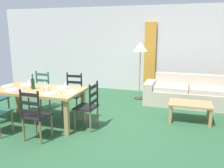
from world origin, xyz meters
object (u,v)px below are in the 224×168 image
(wine_glass_near_right, at_px, (58,87))
(coffee_table, at_px, (190,106))
(dining_table, at_px, (38,93))
(wine_glass_far_right, at_px, (65,84))
(wine_bottle, at_px, (33,83))
(wine_glass_far_left, at_px, (29,81))
(dining_chair_far_right, at_px, (73,94))
(dining_chair_head_east, at_px, (89,106))
(wine_glass_near_left, at_px, (22,84))
(coffee_cup_primary, at_px, (47,89))
(dining_chair_near_right, at_px, (35,115))
(couch, at_px, (188,94))
(dining_chair_far_left, at_px, (40,91))
(standing_lamp, at_px, (140,50))

(wine_glass_near_right, bearing_deg, coffee_table, 25.54)
(dining_table, xyz_separation_m, wine_glass_far_right, (0.57, 0.14, 0.20))
(wine_bottle, distance_m, wine_glass_far_left, 0.29)
(dining_chair_far_right, xyz_separation_m, dining_chair_head_east, (0.72, -0.75, 0.00))
(dining_chair_far_right, distance_m, wine_glass_near_right, 1.02)
(wine_glass_far_left, bearing_deg, dining_table, -24.59)
(wine_bottle, bearing_deg, wine_glass_far_right, 14.26)
(dining_chair_head_east, height_order, coffee_table, dining_chair_head_east)
(coffee_table, bearing_deg, wine_glass_far_right, -160.22)
(dining_table, relative_size, wine_glass_near_left, 11.80)
(dining_chair_far_right, height_order, coffee_cup_primary, dining_chair_far_right)
(wine_glass_near_left, relative_size, coffee_table, 0.18)
(dining_chair_near_right, height_order, couch, dining_chair_near_right)
(dining_table, relative_size, wine_glass_far_left, 11.80)
(dining_chair_head_east, relative_size, couch, 0.42)
(wine_glass_near_right, distance_m, wine_glass_far_right, 0.30)
(dining_chair_near_right, xyz_separation_m, dining_chair_head_east, (0.71, 0.76, 0.00))
(wine_glass_far_right, bearing_deg, coffee_table, 19.78)
(wine_glass_near_right, bearing_deg, couch, 44.24)
(wine_glass_near_right, height_order, couch, wine_glass_near_right)
(couch, bearing_deg, wine_glass_far_right, -139.50)
(dining_chair_near_right, distance_m, dining_chair_far_right, 1.51)
(dining_chair_near_right, bearing_deg, coffee_cup_primary, 102.07)
(wine_glass_near_left, height_order, wine_glass_far_right, same)
(dining_chair_near_right, distance_m, couch, 3.99)
(dining_table, height_order, dining_chair_near_right, dining_chair_near_right)
(dining_chair_far_left, relative_size, wine_glass_far_right, 5.96)
(wine_bottle, bearing_deg, wine_glass_near_right, -10.67)
(wine_glass_far_left, xyz_separation_m, couch, (3.37, 2.11, -0.57))
(dining_table, height_order, coffee_table, dining_table)
(coffee_cup_primary, bearing_deg, dining_chair_far_left, 131.95)
(dining_table, bearing_deg, couch, 36.47)
(couch, height_order, standing_lamp, standing_lamp)
(dining_chair_far_right, xyz_separation_m, wine_glass_far_right, (0.17, -0.64, 0.38))
(wine_glass_near_left, bearing_deg, standing_lamp, 52.12)
(wine_glass_far_left, relative_size, couch, 0.07)
(dining_chair_near_right, bearing_deg, wine_glass_near_left, 139.52)
(wine_glass_near_left, height_order, couch, wine_glass_near_left)
(dining_chair_near_right, height_order, wine_glass_near_left, dining_chair_near_right)
(coffee_table, bearing_deg, dining_chair_head_east, -152.73)
(dining_chair_near_right, distance_m, dining_chair_head_east, 1.04)
(dining_chair_far_right, distance_m, dining_chair_head_east, 1.03)
(dining_chair_near_right, bearing_deg, coffee_table, 33.64)
(coffee_table, bearing_deg, wine_glass_near_right, -154.46)
(wine_bottle, relative_size, wine_glass_far_right, 1.96)
(dining_table, relative_size, dining_chair_head_east, 1.98)
(couch, relative_size, coffee_table, 2.54)
(wine_glass_far_right, height_order, coffee_cup_primary, wine_glass_far_right)
(wine_glass_near_left, bearing_deg, dining_chair_far_right, 52.15)
(wine_glass_near_right, bearing_deg, dining_chair_head_east, 18.97)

